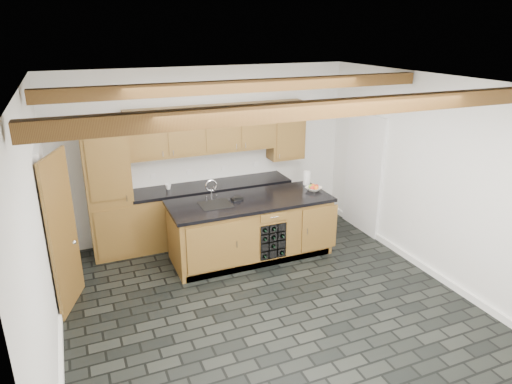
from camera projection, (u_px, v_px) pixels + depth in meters
ground at (267, 302)px, 5.94m from camera, size 5.00×5.00×0.00m
room_shell at (245, 180)px, 5.85m from camera, size 5.01×5.00×5.00m
back_cabinetry at (190, 184)px, 7.41m from camera, size 3.65×0.62×2.20m
island at (251, 228)px, 7.00m from camera, size 2.48×0.96×0.93m
faucet at (215, 202)px, 6.68m from camera, size 0.45×0.40×0.34m
kitchen_scale at (237, 198)px, 6.83m from camera, size 0.19×0.13×0.05m
fruit_bowl at (314, 189)px, 7.23m from camera, size 0.32×0.32×0.06m
fruit_cluster at (314, 187)px, 7.22m from camera, size 0.16×0.17×0.07m
paper_towel at (307, 178)px, 7.48m from camera, size 0.12×0.12×0.22m
mug at (168, 187)px, 7.28m from camera, size 0.13×0.13×0.09m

